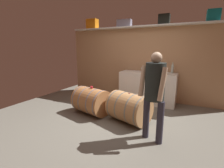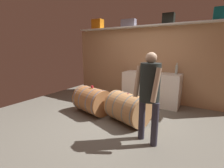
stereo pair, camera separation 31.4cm
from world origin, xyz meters
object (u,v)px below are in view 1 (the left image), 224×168
toolcase_grey (124,23)px  wine_bottle_clear (172,68)px  toolcase_black (164,20)px  toolcase_orange (92,24)px  toolcase_teal (213,16)px  tasting_cup (92,87)px  work_cabinet (148,88)px  winemaker_pouring (154,88)px  wine_glass (143,69)px  wine_barrel_far (129,108)px  wine_barrel_near (92,101)px

toolcase_grey → wine_bottle_clear: toolcase_grey is taller
toolcase_grey → toolcase_black: bearing=-3.4°
toolcase_orange → toolcase_teal: (3.46, 0.00, -0.02)m
toolcase_black → tasting_cup: 2.70m
toolcase_teal → work_cabinet: size_ratio=0.18×
wine_bottle_clear → winemaker_pouring: bearing=-91.5°
toolcase_black → wine_glass: toolcase_black is taller
wine_barrel_far → tasting_cup: 1.05m
toolcase_orange → wine_barrel_far: (1.95, -1.67, -2.06)m
toolcase_orange → wine_bottle_clear: size_ratio=1.18×
wine_barrel_near → winemaker_pouring: 1.82m
toolcase_orange → toolcase_teal: size_ratio=1.24×
wine_barrel_far → toolcase_orange: bearing=157.9°
wine_bottle_clear → wine_barrel_far: size_ratio=0.30×
toolcase_black → toolcase_teal: toolcase_teal is taller
winemaker_pouring → toolcase_teal: bearing=-91.4°
toolcase_black → winemaker_pouring: size_ratio=0.19×
work_cabinet → tasting_cup: bearing=-125.9°
toolcase_orange → wine_glass: toolcase_orange is taller
work_cabinet → wine_bottle_clear: 0.88m
tasting_cup → winemaker_pouring: bearing=-19.3°
wine_glass → winemaker_pouring: winemaker_pouring is taller
wine_bottle_clear → winemaker_pouring: (-0.06, -2.12, -0.11)m
toolcase_orange → winemaker_pouring: (2.57, -2.19, -1.44)m
wine_barrel_far → tasting_cup: tasting_cup is taller
toolcase_grey → wine_barrel_near: toolcase_grey is taller
work_cabinet → wine_barrel_far: size_ratio=1.58×
toolcase_orange → work_cabinet: size_ratio=0.22×
toolcase_teal → wine_bottle_clear: 1.56m
wine_bottle_clear → wine_barrel_near: size_ratio=0.31×
toolcase_teal → work_cabinet: 2.42m
toolcase_grey → toolcase_teal: 2.32m
toolcase_orange → tasting_cup: (0.96, -1.63, -1.71)m
toolcase_orange → wine_bottle_clear: (2.63, -0.07, -1.33)m
toolcase_grey → toolcase_teal: size_ratio=1.52×
toolcase_black → wine_bottle_clear: bearing=-13.1°
toolcase_teal → tasting_cup: (-2.50, -1.63, -1.70)m
toolcase_black → work_cabinet: toolcase_black is taller
toolcase_black → wine_barrel_near: 2.94m
wine_barrel_near → wine_barrel_far: bearing=11.5°
wine_bottle_clear → toolcase_black: bearing=167.7°
work_cabinet → wine_glass: wine_glass is taller
toolcase_orange → toolcase_grey: toolcase_orange is taller
toolcase_grey → wine_barrel_near: 2.59m
toolcase_orange → wine_barrel_near: size_ratio=0.36×
toolcase_orange → toolcase_teal: toolcase_orange is taller
toolcase_orange → toolcase_black: toolcase_orange is taller
wine_bottle_clear → winemaker_pouring: size_ratio=0.20×
toolcase_teal → wine_barrel_far: 3.04m
toolcase_orange → wine_glass: (1.84, -0.29, -1.36)m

